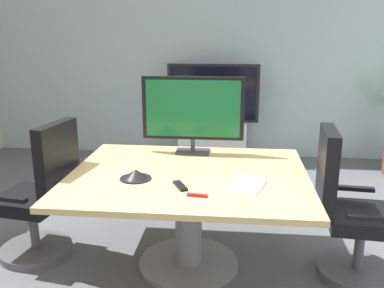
% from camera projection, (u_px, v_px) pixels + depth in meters
% --- Properties ---
extents(ground_plane, '(7.59, 7.59, 0.00)m').
position_uv_depth(ground_plane, '(170.00, 286.00, 2.95)').
color(ground_plane, '#515459').
extents(wall_back_glass_partition, '(6.24, 0.10, 2.96)m').
position_uv_depth(wall_back_glass_partition, '(206.00, 49.00, 5.72)').
color(wall_back_glass_partition, '#9EB2B7').
rests_on(wall_back_glass_partition, ground).
extents(conference_table, '(1.71, 1.40, 0.74)m').
position_uv_depth(conference_table, '(188.00, 196.00, 3.07)').
color(conference_table, tan).
rests_on(conference_table, ground).
extents(office_chair_left, '(0.63, 0.61, 1.09)m').
position_uv_depth(office_chair_left, '(42.00, 202.00, 3.24)').
color(office_chair_left, '#4C4C51').
rests_on(office_chair_left, ground).
extents(office_chair_right, '(0.61, 0.59, 1.09)m').
position_uv_depth(office_chair_right, '(348.00, 217.00, 2.98)').
color(office_chair_right, '#4C4C51').
rests_on(office_chair_right, ground).
extents(tv_monitor, '(0.84, 0.18, 0.64)m').
position_uv_depth(tv_monitor, '(193.00, 110.00, 3.44)').
color(tv_monitor, '#333338').
rests_on(tv_monitor, conference_table).
extents(wall_display_unit, '(1.20, 0.36, 1.31)m').
position_uv_depth(wall_display_unit, '(213.00, 129.00, 5.64)').
color(wall_display_unit, '#B7BABC').
rests_on(wall_display_unit, ground).
extents(conference_phone, '(0.22, 0.22, 0.07)m').
position_uv_depth(conference_phone, '(135.00, 175.00, 2.90)').
color(conference_phone, black).
rests_on(conference_phone, conference_table).
extents(remote_control, '(0.12, 0.17, 0.02)m').
position_uv_depth(remote_control, '(180.00, 186.00, 2.76)').
color(remote_control, black).
rests_on(remote_control, conference_table).
extents(whiteboard_marker, '(0.13, 0.04, 0.02)m').
position_uv_depth(whiteboard_marker, '(197.00, 195.00, 2.60)').
color(whiteboard_marker, red).
rests_on(whiteboard_marker, conference_table).
extents(paper_notepad, '(0.29, 0.35, 0.01)m').
position_uv_depth(paper_notepad, '(247.00, 185.00, 2.79)').
color(paper_notepad, white).
rests_on(paper_notepad, conference_table).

